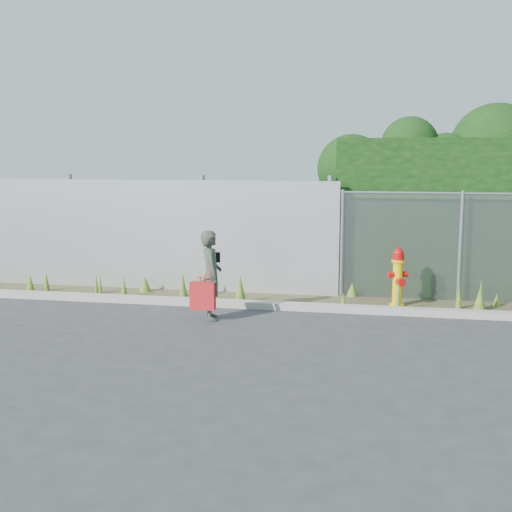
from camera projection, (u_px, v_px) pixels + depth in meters
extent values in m
plane|color=#333335|center=(258.00, 337.00, 9.55)|extent=(80.00, 80.00, 0.00)
cube|color=gray|center=(277.00, 306.00, 11.29)|extent=(16.00, 0.22, 0.12)
cube|color=#433D26|center=(282.00, 301.00, 11.88)|extent=(16.00, 1.20, 0.01)
cone|color=#45691F|center=(145.00, 285.00, 12.62)|extent=(0.24, 0.24, 0.32)
cone|color=#45691F|center=(497.00, 301.00, 11.40)|extent=(0.14, 0.14, 0.24)
cone|color=#45691F|center=(200.00, 285.00, 12.26)|extent=(0.18, 0.18, 0.46)
cone|color=#45691F|center=(100.00, 285.00, 12.42)|extent=(0.09, 0.09, 0.38)
cone|color=#45691F|center=(481.00, 295.00, 11.18)|extent=(0.12, 0.12, 0.53)
cone|color=#45691F|center=(87.00, 276.00, 13.20)|extent=(0.09, 0.09, 0.44)
cone|color=#45691F|center=(459.00, 297.00, 11.20)|extent=(0.12, 0.12, 0.44)
cone|color=#45691F|center=(124.00, 288.00, 12.07)|extent=(0.14, 0.14, 0.41)
cone|color=#45691F|center=(46.00, 282.00, 12.66)|extent=(0.14, 0.14, 0.39)
cone|color=#45691F|center=(398.00, 297.00, 11.03)|extent=(0.11, 0.11, 0.54)
cone|color=#45691F|center=(183.00, 285.00, 12.20)|extent=(0.16, 0.16, 0.47)
cone|color=#45691F|center=(480.00, 300.00, 11.03)|extent=(0.23, 0.23, 0.44)
cone|color=#45691F|center=(240.00, 290.00, 11.64)|extent=(0.24, 0.24, 0.52)
cone|color=#45691F|center=(30.00, 284.00, 12.51)|extent=(0.19, 0.19, 0.38)
cone|color=#45691F|center=(343.00, 301.00, 11.22)|extent=(0.11, 0.11, 0.29)
cone|color=#45691F|center=(352.00, 290.00, 12.20)|extent=(0.22, 0.22, 0.29)
cone|color=#45691F|center=(96.00, 285.00, 12.43)|extent=(0.09, 0.09, 0.40)
cone|color=#45691F|center=(131.00, 279.00, 13.07)|extent=(0.15, 0.15, 0.35)
cube|color=silver|center=(127.00, 235.00, 12.89)|extent=(8.50, 0.08, 2.20)
cylinder|color=gray|center=(72.00, 230.00, 13.23)|extent=(0.10, 0.10, 2.30)
cylinder|color=gray|center=(203.00, 233.00, 12.71)|extent=(0.10, 0.10, 2.30)
cylinder|color=gray|center=(329.00, 236.00, 12.25)|extent=(0.10, 0.10, 2.30)
cylinder|color=gray|center=(342.00, 244.00, 12.11)|extent=(0.07, 0.07, 2.05)
cylinder|color=gray|center=(460.00, 247.00, 11.71)|extent=(0.07, 0.07, 2.05)
sphere|color=black|center=(351.00, 169.00, 12.92)|extent=(1.38, 1.38, 1.38)
sphere|color=black|center=(410.00, 145.00, 12.46)|extent=(1.12, 1.12, 1.12)
sphere|color=black|center=(446.00, 167.00, 12.41)|extent=(1.29, 1.29, 1.29)
sphere|color=black|center=(496.00, 149.00, 12.43)|extent=(1.75, 1.75, 1.75)
cylinder|color=yellow|center=(397.00, 305.00, 11.44)|extent=(0.27, 0.27, 0.06)
cylinder|color=yellow|center=(397.00, 285.00, 11.39)|extent=(0.17, 0.17, 0.81)
cylinder|color=yellow|center=(398.00, 261.00, 11.32)|extent=(0.23, 0.23, 0.05)
cylinder|color=#B20F0A|center=(398.00, 257.00, 11.31)|extent=(0.20, 0.20, 0.10)
sphere|color=#B20F0A|center=(398.00, 254.00, 11.30)|extent=(0.18, 0.18, 0.18)
cylinder|color=#B20F0A|center=(399.00, 248.00, 11.28)|extent=(0.05, 0.05, 0.05)
cylinder|color=#B20F0A|center=(390.00, 274.00, 11.38)|extent=(0.10, 0.11, 0.11)
cylinder|color=#B20F0A|center=(405.00, 275.00, 11.33)|extent=(0.10, 0.11, 0.11)
cylinder|color=#B20F0A|center=(398.00, 282.00, 11.24)|extent=(0.14, 0.11, 0.14)
imported|color=#10664B|center=(211.00, 275.00, 10.50)|extent=(0.52, 0.63, 1.48)
cube|color=#BF0A30|center=(203.00, 296.00, 10.38)|extent=(0.41, 0.15, 0.45)
cylinder|color=#BF0A30|center=(202.00, 278.00, 10.34)|extent=(0.19, 0.02, 0.02)
cube|color=black|center=(213.00, 257.00, 10.70)|extent=(0.23, 0.09, 0.17)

